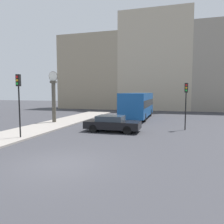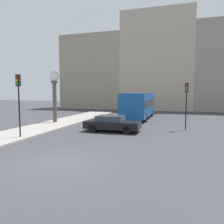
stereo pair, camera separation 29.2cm
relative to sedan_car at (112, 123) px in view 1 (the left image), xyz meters
The scene contains 8 objects.
ground_plane 8.03m from the sedan_car, 90.28° to the right, with size 120.00×120.00×0.00m, color #38383D.
sidewalk_corner 6.59m from the sedan_car, 159.12° to the left, with size 3.49×24.68×0.12m, color gray.
building_row 23.60m from the sedan_car, 89.46° to the left, with size 32.55×5.00×16.46m.
sedan_car is the anchor object (origin of this frame).
bus_distant 9.01m from the sedan_car, 86.81° to the left, with size 2.62×8.93×2.93m.
traffic_light_near 6.98m from the sedan_car, 139.82° to the right, with size 0.26×0.24×4.06m.
traffic_light_far 6.30m from the sedan_car, 23.33° to the left, with size 0.26×0.24×3.77m.
street_clock 7.52m from the sedan_car, 157.45° to the left, with size 0.94×0.48×4.92m.
Camera 1 is at (4.65, -8.05, 3.05)m, focal length 35.00 mm.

